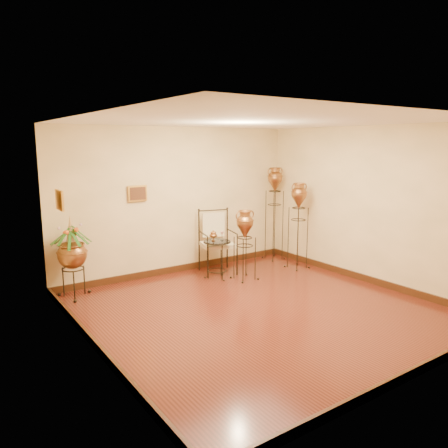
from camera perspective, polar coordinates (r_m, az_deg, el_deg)
ground at (r=6.79m, az=4.56°, el=-11.05°), size 5.00×5.00×0.00m
room_shell at (r=6.36m, az=4.70°, el=3.65°), size 5.02×5.02×2.81m
amphora_tall at (r=9.46m, az=6.60°, el=1.51°), size 0.46×0.46×2.01m
amphora_mid at (r=8.85m, az=9.66°, el=-0.14°), size 0.45×0.45×1.75m
amphora_short at (r=8.03m, az=2.72°, el=-2.72°), size 0.42×0.42×1.32m
planter_urn at (r=7.48m, az=-19.24°, el=-3.35°), size 0.89×0.89×1.39m
armchair at (r=8.45m, az=-0.81°, el=-2.37°), size 0.82×0.79×1.22m
side_table at (r=8.15m, az=-0.91°, el=-4.56°), size 0.64×0.64×0.90m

